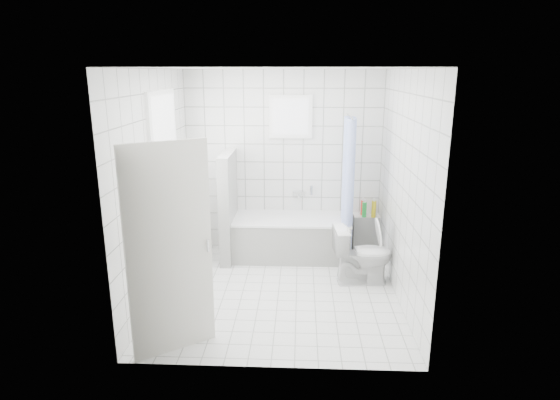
{
  "coord_description": "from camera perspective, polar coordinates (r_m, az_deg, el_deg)",
  "views": [
    {
      "loc": [
        0.25,
        -5.14,
        2.57
      ],
      "look_at": [
        0.0,
        0.35,
        1.05
      ],
      "focal_mm": 30.0,
      "sensor_mm": 36.0,
      "label": 1
    }
  ],
  "objects": [
    {
      "name": "window_left",
      "position": [
        5.76,
        -13.7,
        5.31
      ],
      "size": [
        0.01,
        0.9,
        1.4
      ],
      "primitive_type": "cube",
      "color": "white",
      "rests_on": "wall_left"
    },
    {
      "name": "toilet",
      "position": [
        5.93,
        10.02,
        -6.57
      ],
      "size": [
        0.76,
        0.48,
        0.74
      ],
      "primitive_type": "imported",
      "rotation": [
        0.0,
        0.0,
        1.67
      ],
      "color": "white",
      "rests_on": "ground"
    },
    {
      "name": "tub_faucet",
      "position": [
        6.82,
        2.31,
        0.85
      ],
      "size": [
        0.18,
        0.06,
        0.06
      ],
      "primitive_type": "cube",
      "color": "silver",
      "rests_on": "wall_back"
    },
    {
      "name": "wall_left",
      "position": [
        5.55,
        -14.79,
        1.7
      ],
      "size": [
        0.02,
        3.0,
        2.6
      ],
      "primitive_type": "cube",
      "color": "white",
      "rests_on": "ground"
    },
    {
      "name": "wall_front",
      "position": [
        3.87,
        -1.26,
        -3.75
      ],
      "size": [
        2.8,
        0.02,
        2.6
      ],
      "primitive_type": "cube",
      "color": "white",
      "rests_on": "ground"
    },
    {
      "name": "sill_bottles",
      "position": [
        5.98,
        -12.54,
        0.07
      ],
      "size": [
        0.14,
        0.57,
        0.29
      ],
      "color": "white",
      "rests_on": "window_sill"
    },
    {
      "name": "tiled_ledge",
      "position": [
        6.98,
        10.51,
        -4.0
      ],
      "size": [
        0.4,
        0.24,
        0.55
      ],
      "primitive_type": "cube",
      "color": "white",
      "rests_on": "ground"
    },
    {
      "name": "ceiling",
      "position": [
        5.15,
        -0.2,
        15.79
      ],
      "size": [
        3.0,
        3.0,
        0.0
      ],
      "primitive_type": "plane",
      "rotation": [
        3.14,
        0.0,
        0.0
      ],
      "color": "white",
      "rests_on": "ground"
    },
    {
      "name": "curtain_rod",
      "position": [
        6.3,
        8.46,
        10.1
      ],
      "size": [
        0.02,
        0.8,
        0.02
      ],
      "primitive_type": "cylinder",
      "rotation": [
        1.57,
        0.0,
        0.0
      ],
      "color": "silver",
      "rests_on": "wall_back"
    },
    {
      "name": "door",
      "position": [
        4.36,
        -13.28,
        -6.11
      ],
      "size": [
        0.68,
        0.49,
        2.0
      ],
      "primitive_type": "cube",
      "rotation": [
        0.0,
        0.0,
        -0.96
      ],
      "color": "silver",
      "rests_on": "ground"
    },
    {
      "name": "partition_wall",
      "position": [
        6.55,
        -6.31,
        -0.76
      ],
      "size": [
        0.15,
        0.85,
        1.5
      ],
      "primitive_type": "cube",
      "color": "white",
      "rests_on": "ground"
    },
    {
      "name": "ledge_bottles",
      "position": [
        6.81,
        10.58,
        -1.07
      ],
      "size": [
        0.2,
        0.17,
        0.24
      ],
      "color": "yellow",
      "rests_on": "tiled_ledge"
    },
    {
      "name": "wall_right",
      "position": [
        5.42,
        14.77,
        1.38
      ],
      "size": [
        0.02,
        3.0,
        2.6
      ],
      "primitive_type": "cube",
      "color": "white",
      "rests_on": "ground"
    },
    {
      "name": "ground",
      "position": [
        5.75,
        -0.17,
        -11.07
      ],
      "size": [
        3.0,
        3.0,
        0.0
      ],
      "primitive_type": "plane",
      "color": "white",
      "rests_on": "ground"
    },
    {
      "name": "bathtub",
      "position": [
        6.67,
        1.38,
        -4.53
      ],
      "size": [
        1.63,
        0.77,
        0.58
      ],
      "color": "white",
      "rests_on": "ground"
    },
    {
      "name": "wall_back",
      "position": [
        6.77,
        0.43,
        4.64
      ],
      "size": [
        2.8,
        0.02,
        2.6
      ],
      "primitive_type": "cube",
      "color": "white",
      "rests_on": "ground"
    },
    {
      "name": "window_back",
      "position": [
        6.63,
        1.3,
        10.09
      ],
      "size": [
        0.5,
        0.01,
        0.5
      ],
      "primitive_type": "cube",
      "color": "white",
      "rests_on": "wall_back"
    },
    {
      "name": "shower_curtain",
      "position": [
        6.32,
        8.25,
        1.84
      ],
      "size": [
        0.14,
        0.48,
        1.78
      ],
      "primitive_type": null,
      "color": "#4D6AE3",
      "rests_on": "curtain_rod"
    },
    {
      "name": "window_sill",
      "position": [
        5.91,
        -12.83,
        -1.75
      ],
      "size": [
        0.18,
        1.02,
        0.08
      ],
      "primitive_type": "cube",
      "color": "white",
      "rests_on": "wall_left"
    }
  ]
}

